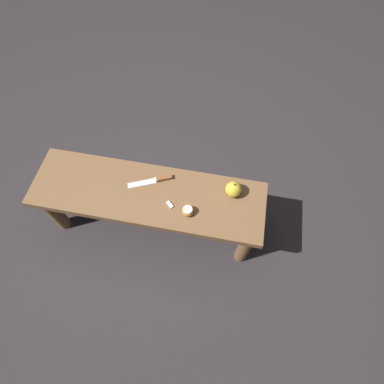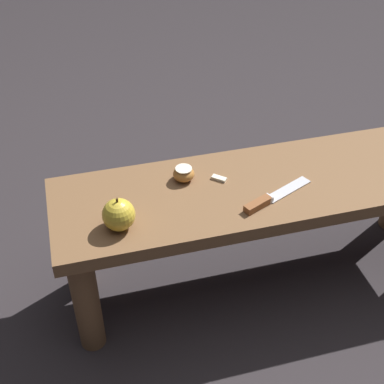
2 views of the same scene
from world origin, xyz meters
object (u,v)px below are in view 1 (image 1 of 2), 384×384
Objects in this scene: knife at (157,180)px; apple_whole at (233,189)px; apple_cut at (188,211)px; wooden_bench at (149,200)px.

apple_whole is (-0.40, 0.00, 0.03)m from knife.
apple_cut is (0.20, 0.15, -0.02)m from apple_whole.
knife is (-0.03, -0.08, 0.09)m from wooden_bench.
apple_whole is at bearing 155.92° from knife.
apple_whole reaches higher than wooden_bench.
apple_cut is at bearing 118.06° from knife.
wooden_bench is at bearing 44.05° from knife.
wooden_bench is at bearing 10.47° from apple_whole.
apple_whole is 0.25m from apple_cut.
apple_whole reaches higher than apple_cut.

